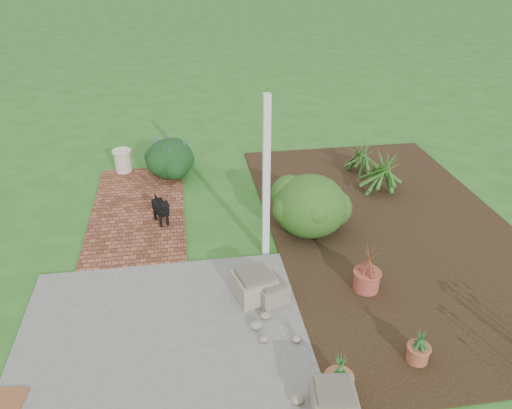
{
  "coord_description": "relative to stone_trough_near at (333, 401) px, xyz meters",
  "views": [
    {
      "loc": [
        -0.82,
        -6.17,
        4.34
      ],
      "look_at": [
        0.2,
        0.4,
        0.7
      ],
      "focal_mm": 35.0,
      "sensor_mm": 36.0,
      "label": 1
    }
  ],
  "objects": [
    {
      "name": "ground",
      "position": [
        -0.48,
        2.88,
        -0.19
      ],
      "size": [
        80.0,
        80.0,
        0.0
      ],
      "primitive_type": "plane",
      "color": "#2A651F",
      "rests_on": "ground"
    },
    {
      "name": "concrete_patio",
      "position": [
        -1.73,
        1.13,
        -0.17
      ],
      "size": [
        3.5,
        3.5,
        0.04
      ],
      "primitive_type": "cube",
      "color": "slate",
      "rests_on": "ground"
    },
    {
      "name": "brick_path",
      "position": [
        -2.18,
        4.63,
        -0.17
      ],
      "size": [
        1.6,
        3.5,
        0.04
      ],
      "primitive_type": "cube",
      "color": "brown",
      "rests_on": "ground"
    },
    {
      "name": "garden_bed",
      "position": [
        2.02,
        3.38,
        -0.17
      ],
      "size": [
        4.0,
        7.0,
        0.03
      ],
      "primitive_type": "cube",
      "color": "black",
      "rests_on": "ground"
    },
    {
      "name": "veranda_post",
      "position": [
        -0.18,
        2.98,
        1.06
      ],
      "size": [
        0.1,
        0.1,
        2.5
      ],
      "primitive_type": "cube",
      "color": "white",
      "rests_on": "ground"
    },
    {
      "name": "stone_trough_near",
      "position": [
        0.0,
        0.0,
        0.0
      ],
      "size": [
        0.49,
        0.49,
        0.29
      ],
      "primitive_type": "cube",
      "rotation": [
        0.0,
        0.0,
        -0.12
      ],
      "color": "#736E56",
      "rests_on": "concrete_patio"
    },
    {
      "name": "stone_trough_mid",
      "position": [
        -0.32,
        1.84,
        -0.01
      ],
      "size": [
        0.52,
        0.52,
        0.26
      ],
      "primitive_type": "cube",
      "rotation": [
        0.0,
        0.0,
        0.4
      ],
      "color": "#7A6E5D",
      "rests_on": "concrete_patio"
    },
    {
      "name": "stone_trough_far",
      "position": [
        -0.51,
        1.94,
        0.02
      ],
      "size": [
        0.61,
        0.61,
        0.33
      ],
      "primitive_type": "cube",
      "rotation": [
        0.0,
        0.0,
        0.26
      ],
      "color": "gray",
      "rests_on": "concrete_patio"
    },
    {
      "name": "black_dog",
      "position": [
        -1.75,
        4.06,
        0.15
      ],
      "size": [
        0.31,
        0.56,
        0.5
      ],
      "rotation": [
        0.0,
        0.0,
        0.35
      ],
      "color": "black",
      "rests_on": "brick_path"
    },
    {
      "name": "cream_ceramic_urn",
      "position": [
        -2.55,
        6.3,
        0.08
      ],
      "size": [
        0.42,
        0.42,
        0.44
      ],
      "primitive_type": "cylinder",
      "rotation": [
        0.0,
        0.0,
        0.33
      ],
      "color": "beige",
      "rests_on": "brick_path"
    },
    {
      "name": "evergreen_shrub",
      "position": [
        0.63,
        3.46,
        0.34
      ],
      "size": [
        1.21,
        1.21,
        1.0
      ],
      "primitive_type": "ellipsoid",
      "rotation": [
        0.0,
        0.0,
        0.03
      ],
      "color": "#113D18",
      "rests_on": "garden_bed"
    },
    {
      "name": "agapanthus_clump_back",
      "position": [
        2.28,
        4.67,
        0.32
      ],
      "size": [
        1.35,
        1.35,
        0.95
      ],
      "primitive_type": null,
      "rotation": [
        0.0,
        0.0,
        -0.36
      ],
      "color": "#1A4415",
      "rests_on": "garden_bed"
    },
    {
      "name": "agapanthus_clump_front",
      "position": [
        2.22,
        5.61,
        0.22
      ],
      "size": [
        0.89,
        0.89,
        0.75
      ],
      "primitive_type": null,
      "rotation": [
        0.0,
        0.0,
        -0.05
      ],
      "color": "#134215",
      "rests_on": "garden_bed"
    },
    {
      "name": "terracotta_pot_bronze",
      "position": [
        1.03,
        1.87,
        -0.01
      ],
      "size": [
        0.4,
        0.4,
        0.29
      ],
      "primitive_type": "cylinder",
      "rotation": [
        0.0,
        0.0,
        0.16
      ],
      "color": "#A74738",
      "rests_on": "garden_bed"
    },
    {
      "name": "terracotta_pot_small_left",
      "position": [
        1.16,
        0.53,
        -0.05
      ],
      "size": [
        0.27,
        0.27,
        0.2
      ],
      "primitive_type": "cylinder",
      "rotation": [
        0.0,
        0.0,
        -0.1
      ],
      "color": "#A45437",
      "rests_on": "garden_bed"
    },
    {
      "name": "terracotta_pot_small_right",
      "position": [
        0.13,
        0.24,
        -0.04
      ],
      "size": [
        0.35,
        0.35,
        0.24
      ],
      "primitive_type": "cylinder",
      "rotation": [
        0.0,
        0.0,
        -0.29
      ],
      "color": "#A76438",
      "rests_on": "garden_bed"
    },
    {
      "name": "purple_flowering_bush",
      "position": [
        -1.59,
        5.98,
        0.21
      ],
      "size": [
        1.24,
        1.24,
        0.8
      ],
      "primitive_type": "ellipsoid",
      "rotation": [
        0.0,
        0.0,
        -0.41
      ],
      "color": "black",
      "rests_on": "ground"
    }
  ]
}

